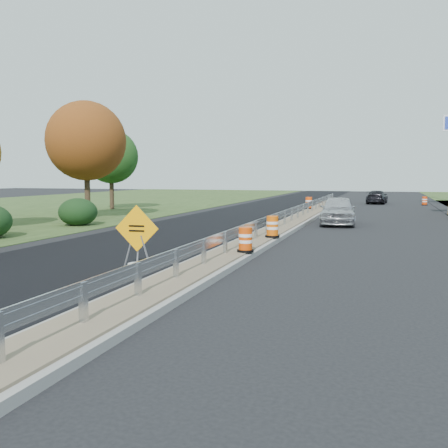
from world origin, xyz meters
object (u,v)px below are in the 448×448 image
(barrel_shoulder_far, at_px, (425,201))
(car_dark_far, at_px, (377,197))
(caution_sign, at_px, (137,253))
(car_silver, at_px, (338,210))
(barrel_median_near, at_px, (245,240))
(barrel_median_mid, at_px, (272,227))
(barrel_median_far, at_px, (309,203))

(barrel_shoulder_far, relative_size, car_dark_far, 0.18)
(caution_sign, relative_size, car_silver, 0.40)
(barrel_median_near, height_order, barrel_shoulder_far, barrel_median_near)
(barrel_median_near, height_order, barrel_median_mid, barrel_median_mid)
(barrel_median_far, height_order, barrel_shoulder_far, barrel_median_far)
(barrel_median_mid, distance_m, car_silver, 8.79)
(barrel_shoulder_far, bearing_deg, caution_sign, -106.07)
(barrel_median_near, distance_m, barrel_median_far, 21.68)
(barrel_median_mid, bearing_deg, car_silver, 77.90)
(barrel_median_mid, height_order, barrel_shoulder_far, barrel_median_mid)
(barrel_median_near, relative_size, barrel_shoulder_far, 1.02)
(car_dark_far, bearing_deg, car_silver, 89.76)
(car_silver, distance_m, car_dark_far, 21.92)
(barrel_median_mid, xyz_separation_m, barrel_shoulder_far, (7.75, 28.96, -0.26))
(barrel_shoulder_far, height_order, car_dark_far, car_dark_far)
(barrel_median_near, xyz_separation_m, barrel_median_mid, (-0.00, 4.10, 0.03))
(caution_sign, height_order, car_silver, caution_sign)
(barrel_median_mid, xyz_separation_m, car_silver, (1.84, 8.60, 0.15))
(barrel_median_far, xyz_separation_m, car_silver, (2.94, -8.95, 0.14))
(barrel_median_mid, bearing_deg, barrel_median_far, 93.59)
(barrel_median_near, relative_size, car_dark_far, 0.19)
(caution_sign, distance_m, barrel_median_far, 24.40)
(car_silver, bearing_deg, barrel_median_far, 104.26)
(barrel_shoulder_far, distance_m, car_silver, 21.21)
(caution_sign, xyz_separation_m, car_silver, (4.40, 15.40, 0.32))
(barrel_median_mid, bearing_deg, barrel_shoulder_far, 75.02)
(caution_sign, bearing_deg, barrel_median_mid, 66.96)
(barrel_median_far, bearing_deg, barrel_median_near, -87.09)
(caution_sign, distance_m, car_dark_far, 37.75)
(car_silver, bearing_deg, barrel_median_mid, -106.03)
(car_silver, bearing_deg, caution_sign, -109.88)
(caution_sign, relative_size, barrel_shoulder_far, 2.36)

